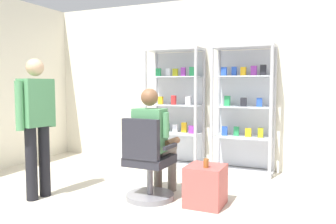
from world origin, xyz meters
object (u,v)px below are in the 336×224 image
at_px(seated_shopkeeper, 154,137).
at_px(display_cabinet_left, 176,107).
at_px(office_chair, 148,167).
at_px(standing_customer, 37,119).
at_px(tea_glass, 206,163).
at_px(storage_crate, 206,186).
at_px(display_cabinet_right, 244,109).

bearing_deg(seated_shopkeeper, display_cabinet_left, 102.89).
xyz_separation_m(office_chair, standing_customer, (-1.22, -0.43, 0.54)).
distance_m(office_chair, seated_shopkeeper, 0.36).
distance_m(tea_glass, standing_customer, 2.01).
bearing_deg(tea_glass, standing_customer, -166.10).
height_order(storage_crate, standing_customer, standing_customer).
bearing_deg(seated_shopkeeper, display_cabinet_right, 64.43).
xyz_separation_m(display_cabinet_left, display_cabinet_right, (1.10, -0.00, 0.00)).
distance_m(display_cabinet_left, tea_glass, 2.03).
bearing_deg(office_chair, display_cabinet_left, 101.52).
relative_size(display_cabinet_right, storage_crate, 4.28).
relative_size(office_chair, storage_crate, 2.16).
distance_m(display_cabinet_left, display_cabinet_right, 1.10).
distance_m(display_cabinet_left, seated_shopkeeper, 1.61).
bearing_deg(standing_customer, seated_shopkeeper, 26.03).
relative_size(display_cabinet_left, tea_glass, 19.84).
xyz_separation_m(display_cabinet_left, office_chair, (0.35, -1.72, -0.57)).
distance_m(seated_shopkeeper, storage_crate, 0.82).
distance_m(office_chair, storage_crate, 0.69).
bearing_deg(seated_shopkeeper, standing_customer, -153.97).
xyz_separation_m(seated_shopkeeper, storage_crate, (0.65, -0.05, -0.49)).
distance_m(storage_crate, tea_glass, 0.28).
bearing_deg(standing_customer, office_chair, 19.62).
bearing_deg(storage_crate, standing_customer, -163.75).
xyz_separation_m(display_cabinet_left, seated_shopkeeper, (0.36, -1.55, -0.25)).
relative_size(seated_shopkeeper, standing_customer, 0.79).
bearing_deg(display_cabinet_left, office_chair, -78.48).
height_order(display_cabinet_left, storage_crate, display_cabinet_left).
height_order(display_cabinet_right, standing_customer, display_cabinet_right).
height_order(office_chair, storage_crate, office_chair).
xyz_separation_m(seated_shopkeeper, standing_customer, (-1.22, -0.60, 0.22)).
distance_m(display_cabinet_right, office_chair, 1.96).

